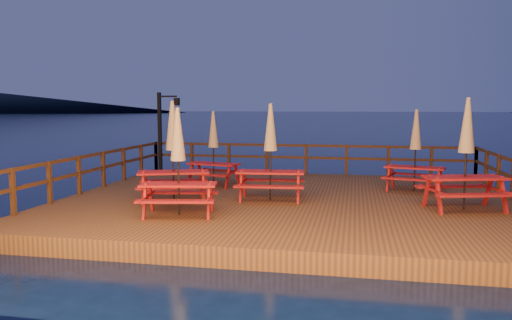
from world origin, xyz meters
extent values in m
plane|color=black|center=(0.00, 0.00, 0.00)|extent=(500.00, 500.00, 0.00)
cube|color=#4D2D18|center=(0.00, 0.00, 0.20)|extent=(12.00, 10.00, 0.40)
cylinder|color=#371C11|center=(-5.60, 4.60, -0.30)|extent=(0.24, 0.24, 1.40)
cylinder|color=#371C11|center=(0.00, -4.60, -0.30)|extent=(0.24, 0.24, 1.40)
cylinder|color=#371C11|center=(0.00, 4.60, -0.30)|extent=(0.24, 0.24, 1.40)
cylinder|color=#371C11|center=(5.60, 4.60, -0.30)|extent=(0.24, 0.24, 1.40)
cube|color=#371C11|center=(0.00, 4.85, 1.45)|extent=(11.70, 0.06, 0.09)
cube|color=#371C11|center=(0.00, 4.85, 1.01)|extent=(11.70, 0.06, 0.09)
cube|color=#371C11|center=(-4.68, 4.85, 0.95)|extent=(0.10, 0.10, 1.10)
cube|color=#371C11|center=(0.00, 4.85, 0.95)|extent=(0.10, 0.10, 1.10)
cube|color=#371C11|center=(4.68, 4.85, 0.95)|extent=(0.10, 0.10, 1.10)
cube|color=#371C11|center=(-5.85, 0.00, 1.45)|extent=(0.06, 9.70, 0.09)
cube|color=#371C11|center=(-5.85, 0.00, 1.01)|extent=(0.06, 9.70, 0.09)
cube|color=#371C11|center=(-5.85, -3.88, 0.95)|extent=(0.10, 0.10, 1.10)
cube|color=#371C11|center=(-5.85, 0.00, 0.95)|extent=(0.10, 0.10, 1.10)
cube|color=#371C11|center=(-5.85, 3.88, 0.95)|extent=(0.10, 0.10, 1.10)
cube|color=#371C11|center=(5.85, 3.88, 0.95)|extent=(0.10, 0.10, 1.10)
cube|color=black|center=(-5.55, 4.55, 1.90)|extent=(0.12, 0.12, 3.00)
cube|color=black|center=(-5.20, 4.55, 3.25)|extent=(0.70, 0.06, 0.06)
cube|color=black|center=(-4.85, 4.55, 3.05)|extent=(0.18, 0.18, 0.28)
sphere|color=#FFC266|center=(-4.85, 4.55, 3.05)|extent=(0.14, 0.14, 0.14)
cube|color=#9A1A0E|center=(3.49, 1.80, 1.10)|extent=(1.78, 1.06, 0.05)
cube|color=#9A1A0E|center=(3.63, 2.33, 0.82)|extent=(1.68, 0.69, 0.05)
cube|color=#9A1A0E|center=(3.34, 1.26, 0.82)|extent=(1.68, 0.69, 0.05)
cube|color=#9A1A0E|center=(2.89, 2.27, 0.75)|extent=(0.08, 0.10, 0.70)
cube|color=#9A1A0E|center=(2.73, 1.68, 0.75)|extent=(0.08, 0.10, 0.70)
cube|color=#9A1A0E|center=(4.24, 1.91, 0.75)|extent=(0.08, 0.10, 0.70)
cube|color=#9A1A0E|center=(4.08, 1.32, 0.75)|extent=(0.08, 0.10, 0.70)
cylinder|color=black|center=(3.49, 1.80, 1.56)|extent=(0.04, 0.04, 2.32)
cone|color=tan|center=(3.49, 1.80, 2.21)|extent=(0.33, 0.33, 1.16)
sphere|color=black|center=(3.49, 1.80, 2.75)|extent=(0.07, 0.07, 0.07)
cube|color=#9A1A0E|center=(-2.17, -2.68, 1.11)|extent=(1.81, 0.98, 0.05)
cube|color=#9A1A0E|center=(-2.28, -2.12, 0.83)|extent=(1.73, 0.58, 0.05)
cube|color=#9A1A0E|center=(-2.06, -3.24, 0.83)|extent=(1.73, 0.58, 0.05)
cube|color=#9A1A0E|center=(-2.93, -2.51, 0.76)|extent=(0.07, 0.10, 0.71)
cube|color=#9A1A0E|center=(-2.81, -3.12, 0.76)|extent=(0.07, 0.10, 0.71)
cube|color=#9A1A0E|center=(-1.53, -2.24, 0.76)|extent=(0.07, 0.10, 0.71)
cube|color=#9A1A0E|center=(-1.41, -2.85, 0.76)|extent=(0.07, 0.10, 0.71)
cylinder|color=black|center=(-2.17, -2.68, 1.59)|extent=(0.04, 0.04, 2.38)
cone|color=tan|center=(-2.17, -2.68, 2.26)|extent=(0.34, 0.34, 1.19)
sphere|color=black|center=(-2.17, -2.68, 2.81)|extent=(0.07, 0.07, 0.07)
cube|color=#9A1A0E|center=(-0.44, -0.40, 1.14)|extent=(1.84, 0.86, 0.05)
cube|color=#9A1A0E|center=(-0.50, 0.20, 0.85)|extent=(1.81, 0.44, 0.05)
cube|color=#9A1A0E|center=(-0.38, -0.99, 0.85)|extent=(1.81, 0.44, 0.05)
cube|color=#9A1A0E|center=(-1.21, -0.14, 0.77)|extent=(0.07, 0.10, 0.74)
cube|color=#9A1A0E|center=(-1.15, -0.79, 0.77)|extent=(0.07, 0.10, 0.74)
cube|color=#9A1A0E|center=(0.27, 0.00, 0.77)|extent=(0.07, 0.10, 0.74)
cube|color=#9A1A0E|center=(0.33, -0.65, 0.77)|extent=(0.07, 0.10, 0.74)
cylinder|color=black|center=(-0.44, -0.40, 1.64)|extent=(0.04, 0.04, 2.48)
cone|color=tan|center=(-0.44, -0.40, 2.34)|extent=(0.36, 0.36, 1.24)
sphere|color=black|center=(-0.44, -0.40, 2.91)|extent=(0.07, 0.07, 0.07)
cube|color=#9A1A0E|center=(-2.61, 1.68, 1.08)|extent=(1.74, 1.02, 0.05)
cube|color=#9A1A0E|center=(-2.47, 2.20, 0.81)|extent=(1.64, 0.66, 0.05)
cube|color=#9A1A0E|center=(-2.74, 1.15, 0.81)|extent=(1.64, 0.66, 0.05)
cube|color=#9A1A0E|center=(-3.19, 2.14, 0.74)|extent=(0.08, 0.10, 0.68)
cube|color=#9A1A0E|center=(-3.34, 1.56, 0.74)|extent=(0.08, 0.10, 0.68)
cube|color=#9A1A0E|center=(-1.87, 1.80, 0.74)|extent=(0.08, 0.10, 0.68)
cube|color=#9A1A0E|center=(-2.02, 1.22, 0.74)|extent=(0.08, 0.10, 0.68)
cylinder|color=black|center=(-2.61, 1.68, 1.53)|extent=(0.04, 0.04, 2.26)
cone|color=tan|center=(-2.61, 1.68, 2.17)|extent=(0.33, 0.33, 1.13)
sphere|color=black|center=(-2.61, 1.68, 2.69)|extent=(0.06, 0.06, 0.06)
cube|color=#9A1A0E|center=(4.35, -0.77, 1.18)|extent=(2.01, 1.20, 0.05)
cube|color=#9A1A0E|center=(4.19, -0.16, 0.87)|extent=(1.89, 0.77, 0.05)
cube|color=#9A1A0E|center=(4.52, -1.37, 0.87)|extent=(1.89, 0.77, 0.05)
cube|color=#9A1A0E|center=(3.51, -0.64, 0.79)|extent=(0.09, 0.12, 0.78)
cube|color=#9A1A0E|center=(3.69, -1.30, 0.79)|extent=(0.09, 0.12, 0.78)
cube|color=#9A1A0E|center=(5.02, -0.23, 0.79)|extent=(0.09, 0.12, 0.78)
cube|color=#9A1A0E|center=(5.20, -0.89, 0.79)|extent=(0.09, 0.12, 0.78)
cylinder|color=black|center=(4.35, -0.77, 1.71)|extent=(0.05, 0.05, 2.61)
cone|color=tan|center=(4.35, -0.77, 2.44)|extent=(0.38, 0.38, 1.31)
sphere|color=black|center=(4.35, -0.77, 3.04)|extent=(0.07, 0.07, 0.07)
cube|color=#9A1A0E|center=(-2.90, -1.07, 1.16)|extent=(1.97, 1.29, 0.05)
cube|color=#9A1A0E|center=(-3.11, -0.50, 0.86)|extent=(1.82, 0.89, 0.05)
cube|color=#9A1A0E|center=(-2.69, -1.65, 0.86)|extent=(1.82, 0.89, 0.05)
cube|color=#9A1A0E|center=(-3.73, -1.02, 0.78)|extent=(0.09, 0.12, 0.76)
cube|color=#9A1A0E|center=(-3.51, -1.65, 0.78)|extent=(0.09, 0.12, 0.76)
cube|color=#9A1A0E|center=(-2.30, -0.50, 0.78)|extent=(0.09, 0.12, 0.76)
cube|color=#9A1A0E|center=(-2.07, -1.13, 0.78)|extent=(0.09, 0.12, 0.76)
cylinder|color=black|center=(-2.90, -1.07, 1.67)|extent=(0.04, 0.04, 2.55)
cone|color=tan|center=(-2.90, -1.07, 2.39)|extent=(0.37, 0.37, 1.27)
sphere|color=black|center=(-2.90, -1.07, 2.98)|extent=(0.07, 0.07, 0.07)
camera|label=1|loc=(1.75, -13.33, 2.89)|focal=35.00mm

